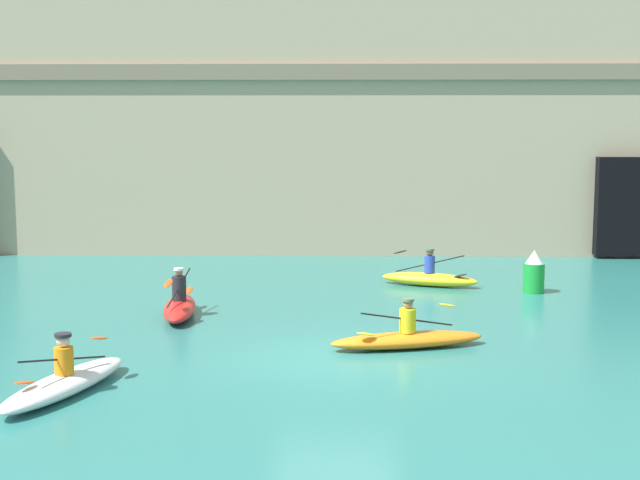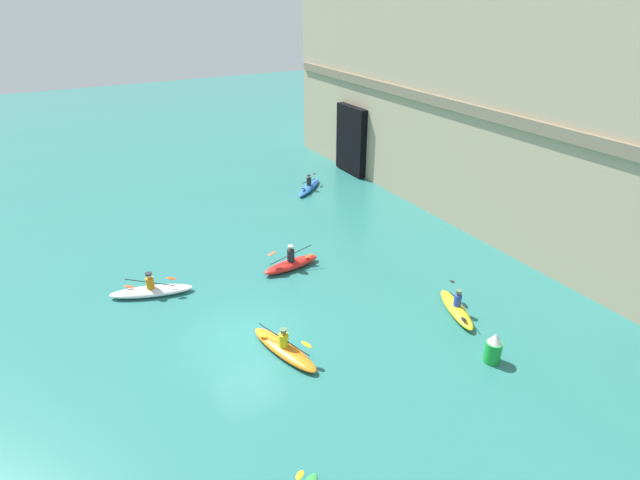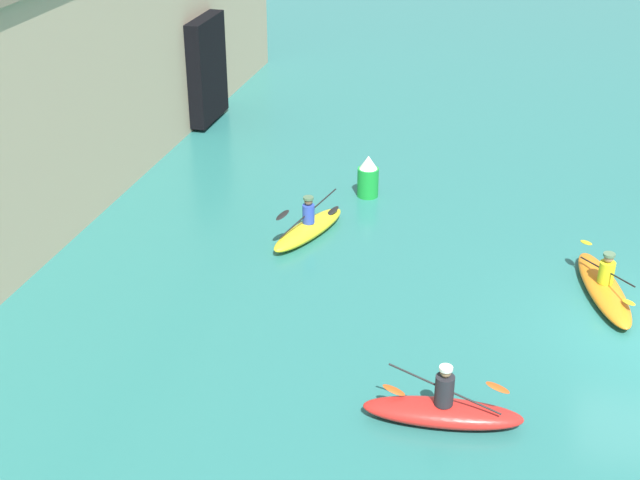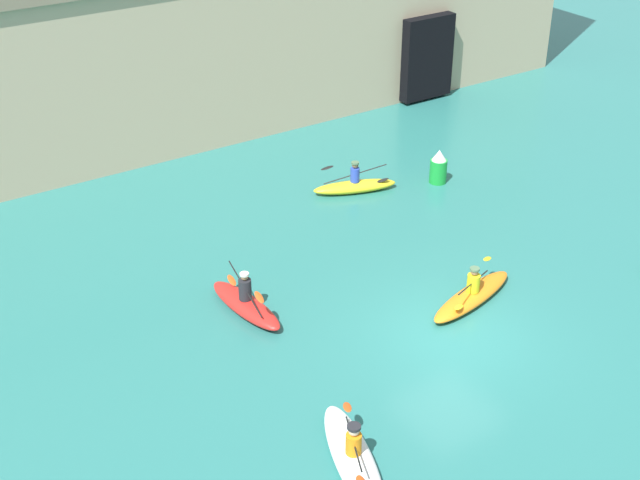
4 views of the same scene
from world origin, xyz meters
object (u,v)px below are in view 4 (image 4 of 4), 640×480
(kayak_orange, at_px, (472,295))
(marker_buoy, at_px, (438,167))
(kayak_red, at_px, (246,304))
(kayak_white, at_px, (353,457))
(kayak_yellow, at_px, (355,185))

(kayak_orange, height_order, marker_buoy, marker_buoy)
(kayak_red, relative_size, marker_buoy, 2.45)
(kayak_orange, distance_m, kayak_red, 6.11)
(kayak_orange, distance_m, kayak_white, 7.10)
(kayak_orange, relative_size, kayak_red, 1.16)
(kayak_red, xyz_separation_m, marker_buoy, (9.36, 3.31, 0.30))
(kayak_red, bearing_deg, kayak_yellow, -62.90)
(kayak_white, distance_m, kayak_yellow, 12.88)
(kayak_orange, distance_m, marker_buoy, 7.41)
(kayak_orange, relative_size, kayak_yellow, 1.18)
(kayak_white, distance_m, kayak_red, 6.32)
(kayak_orange, relative_size, marker_buoy, 2.86)
(marker_buoy, bearing_deg, kayak_orange, -122.60)
(kayak_yellow, bearing_deg, kayak_orange, 100.10)
(kayak_red, bearing_deg, marker_buoy, -76.48)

